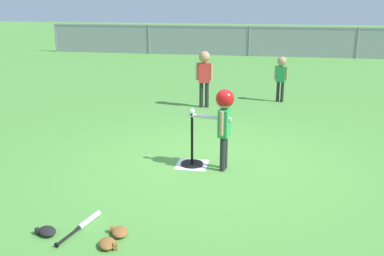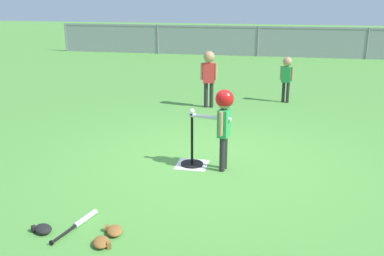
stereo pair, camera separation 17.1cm
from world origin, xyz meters
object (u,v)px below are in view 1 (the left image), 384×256
(spare_bat_silver, at_px, (85,223))
(glove_tossed_aside, at_px, (108,244))
(batting_tee, at_px, (192,156))
(glove_by_plate, at_px, (47,231))
(fielder_near_left, at_px, (204,71))
(glove_near_bats, at_px, (119,232))
(fielder_deep_right, at_px, (281,73))
(baseball_on_tee, at_px, (192,111))
(batter_child, at_px, (224,113))

(spare_bat_silver, relative_size, glove_tossed_aside, 2.64)
(batting_tee, xyz_separation_m, glove_by_plate, (-1.14, -2.10, -0.09))
(batting_tee, height_order, glove_tossed_aside, batting_tee)
(fielder_near_left, height_order, glove_near_bats, fielder_near_left)
(batting_tee, distance_m, glove_tossed_aside, 2.27)
(fielder_deep_right, relative_size, glove_tossed_aside, 3.82)
(baseball_on_tee, xyz_separation_m, glove_near_bats, (-0.41, -1.99, -0.76))
(batter_child, bearing_deg, glove_near_bats, -114.21)
(fielder_near_left, xyz_separation_m, glove_tossed_aside, (-0.14, -5.52, -0.74))
(batting_tee, height_order, baseball_on_tee, baseball_on_tee)
(batter_child, distance_m, spare_bat_silver, 2.33)
(baseball_on_tee, relative_size, glove_by_plate, 0.27)
(batter_child, distance_m, glove_by_plate, 2.68)
(batter_child, bearing_deg, glove_by_plate, -128.18)
(baseball_on_tee, height_order, spare_bat_silver, baseball_on_tee)
(spare_bat_silver, bearing_deg, glove_near_bats, -15.22)
(fielder_deep_right, height_order, glove_by_plate, fielder_deep_right)
(spare_bat_silver, bearing_deg, fielder_near_left, 84.34)
(glove_tossed_aside, bearing_deg, baseball_on_tee, 78.66)
(batting_tee, height_order, glove_by_plate, batting_tee)
(baseball_on_tee, bearing_deg, fielder_deep_right, 72.24)
(glove_by_plate, bearing_deg, batter_child, 51.82)
(baseball_on_tee, distance_m, fielder_deep_right, 4.29)
(fielder_near_left, bearing_deg, spare_bat_silver, -95.66)
(glove_by_plate, xyz_separation_m, glove_tossed_aside, (0.69, -0.12, 0.00))
(batter_child, xyz_separation_m, fielder_near_left, (-0.76, 3.39, -0.03))
(spare_bat_silver, bearing_deg, batter_child, 54.66)
(spare_bat_silver, distance_m, glove_near_bats, 0.43)
(batter_child, height_order, glove_near_bats, batter_child)
(baseball_on_tee, bearing_deg, batter_child, -11.13)
(glove_near_bats, height_order, glove_tossed_aside, same)
(glove_tossed_aside, bearing_deg, fielder_near_left, 88.55)
(fielder_near_left, xyz_separation_m, glove_near_bats, (-0.10, -5.29, -0.74))
(fielder_near_left, xyz_separation_m, spare_bat_silver, (-0.51, -5.18, -0.74))
(baseball_on_tee, xyz_separation_m, glove_by_plate, (-1.14, -2.10, -0.76))
(fielder_near_left, relative_size, glove_near_bats, 4.52)
(batting_tee, xyz_separation_m, glove_tossed_aside, (-0.45, -2.22, -0.09))
(batting_tee, relative_size, baseball_on_tee, 10.20)
(batter_child, relative_size, fielder_near_left, 0.94)
(batting_tee, height_order, batter_child, batter_child)
(fielder_near_left, bearing_deg, glove_by_plate, -98.72)
(fielder_deep_right, height_order, glove_near_bats, fielder_deep_right)
(spare_bat_silver, distance_m, glove_by_plate, 0.39)
(fielder_near_left, xyz_separation_m, fielder_deep_right, (1.61, 0.78, -0.12))
(batting_tee, bearing_deg, glove_by_plate, -118.34)
(batter_child, height_order, glove_by_plate, batter_child)
(batting_tee, distance_m, fielder_near_left, 3.38)
(glove_by_plate, bearing_deg, baseball_on_tee, 61.66)
(fielder_near_left, height_order, fielder_deep_right, fielder_near_left)
(glove_by_plate, bearing_deg, fielder_deep_right, 68.46)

